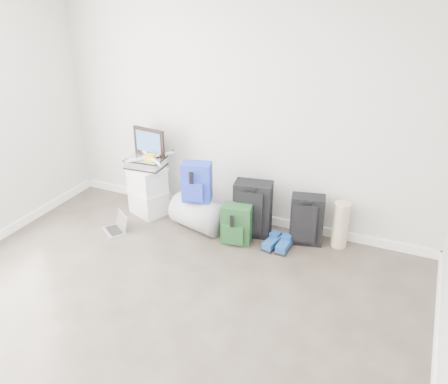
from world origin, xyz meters
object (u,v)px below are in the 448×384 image
at_px(briefcase, 146,162).
at_px(laptop, 117,227).
at_px(duffel_bag, 199,214).
at_px(boxes_stack, 148,190).
at_px(large_suitcase, 252,209).
at_px(carry_on, 307,220).

relative_size(briefcase, laptop, 1.19).
bearing_deg(duffel_bag, boxes_stack, -171.53).
bearing_deg(briefcase, laptop, -104.67).
bearing_deg(laptop, briefcase, 114.04).
relative_size(boxes_stack, large_suitcase, 0.96).
bearing_deg(boxes_stack, large_suitcase, 23.75).
height_order(boxes_stack, laptop, boxes_stack).
xyz_separation_m(large_suitcase, carry_on, (0.60, 0.07, -0.04)).
relative_size(briefcase, large_suitcase, 0.67).
height_order(duffel_bag, large_suitcase, large_suitcase).
xyz_separation_m(boxes_stack, laptop, (-0.10, -0.53, -0.26)).
relative_size(boxes_stack, duffel_bag, 1.00).
bearing_deg(large_suitcase, briefcase, 171.84).
height_order(large_suitcase, carry_on, large_suitcase).
distance_m(boxes_stack, carry_on, 1.94).
height_order(large_suitcase, laptop, large_suitcase).
bearing_deg(carry_on, briefcase, 170.24).
xyz_separation_m(briefcase, laptop, (-0.10, -0.53, -0.62)).
xyz_separation_m(carry_on, laptop, (-2.04, -0.63, -0.23)).
bearing_deg(laptop, duffel_bag, 62.35).
height_order(boxes_stack, duffel_bag, boxes_stack).
bearing_deg(boxes_stack, duffel_bag, 14.79).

